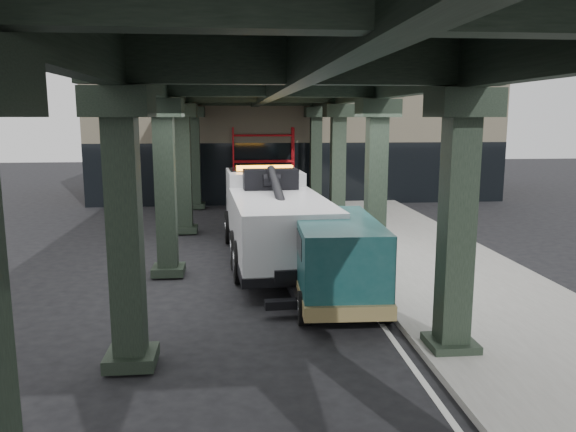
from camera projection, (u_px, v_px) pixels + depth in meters
ground at (294, 294)px, 14.48m from camera, size 90.00×90.00×0.00m
sidewalk at (435, 266)px, 16.85m from camera, size 5.00×40.00×0.15m
lane_stripe at (344, 271)px, 16.60m from camera, size 0.12×38.00×0.01m
viaduct at (272, 82)px, 15.45m from camera, size 7.40×32.00×6.40m
building at (292, 126)px, 33.58m from camera, size 22.00×10.00×8.00m
scaffolding at (263, 165)px, 28.47m from camera, size 3.08×0.88×4.00m
tow_truck at (272, 214)px, 17.76m from camera, size 3.14×9.29×3.00m
towed_van at (334, 256)px, 13.82m from camera, size 2.23×5.24×2.10m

